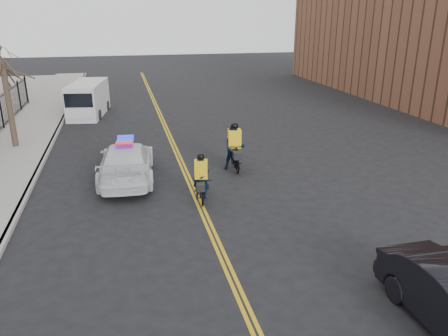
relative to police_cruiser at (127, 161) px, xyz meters
name	(u,v)px	position (x,y,z in m)	size (l,w,h in m)	color
ground	(207,222)	(2.37, -4.52, -0.75)	(120.00, 120.00, 0.00)	black
center_line_left	(174,150)	(2.29, 3.48, -0.74)	(0.10, 60.00, 0.01)	gold
center_line_right	(177,150)	(2.45, 3.48, -0.74)	(0.10, 60.00, 0.01)	gold
sidewalk	(9,160)	(-5.13, 3.48, -0.67)	(3.00, 60.00, 0.15)	gray
curb	(45,157)	(-3.63, 3.48, -0.67)	(0.20, 60.00, 0.15)	gray
building_across	(443,24)	(24.37, 13.48, 4.75)	(12.00, 30.00, 11.00)	brown
street_tree	(4,76)	(-5.23, 5.48, 2.79)	(3.20, 3.20, 4.80)	#382B21
police_cruiser	(127,161)	(0.00, 0.00, 0.00)	(2.43, 5.23, 1.64)	white
cargo_van	(88,100)	(-2.13, 12.39, 0.28)	(2.57, 5.24, 2.10)	silver
cyclist_near	(201,184)	(2.52, -2.68, -0.15)	(0.96, 1.84, 1.72)	black
cyclist_far	(234,151)	(4.46, 0.14, 0.06)	(0.97, 2.06, 2.04)	black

